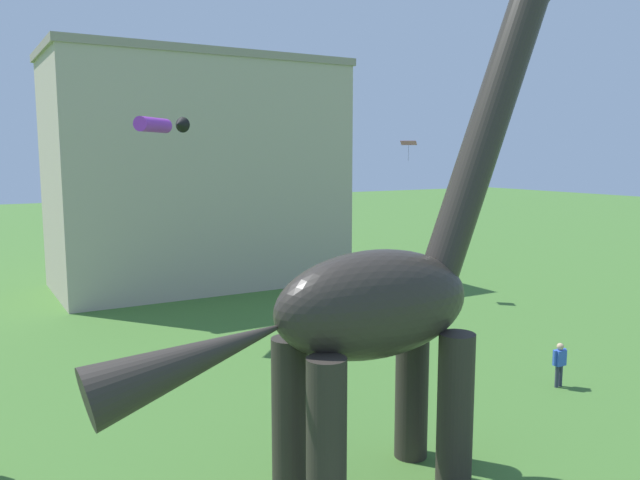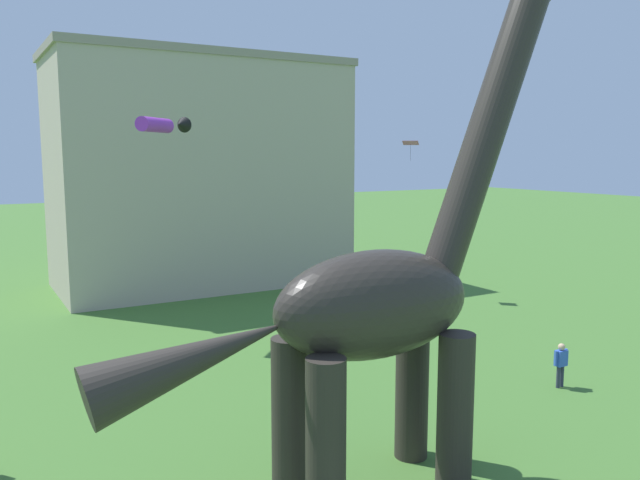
# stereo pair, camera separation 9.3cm
# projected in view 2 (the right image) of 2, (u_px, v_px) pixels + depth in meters

# --- Properties ---
(dinosaur_sculpture) EXTENTS (13.56, 2.87, 14.17)m
(dinosaur_sculpture) POSITION_uv_depth(u_px,v_px,m) (373.00, 304.00, 16.63)
(dinosaur_sculpture) COLOR #2D2823
(dinosaur_sculpture) RESTS_ON ground_plane
(person_vendor_side) EXTENTS (0.66, 0.29, 1.76)m
(person_vendor_side) POSITION_uv_depth(u_px,v_px,m) (561.00, 361.00, 24.66)
(person_vendor_side) COLOR #2D3347
(person_vendor_side) RESTS_ON ground_plane
(kite_mid_left) EXTENTS (1.20, 1.20, 1.27)m
(kite_mid_left) POSITION_uv_depth(u_px,v_px,m) (411.00, 143.00, 39.63)
(kite_mid_left) COLOR pink
(kite_mid_center) EXTENTS (2.63, 2.62, 0.75)m
(kite_mid_center) POSITION_uv_depth(u_px,v_px,m) (161.00, 125.00, 30.66)
(kite_mid_center) COLOR purple
(background_building_block) EXTENTS (19.58, 9.69, 15.56)m
(background_building_block) POSITION_uv_depth(u_px,v_px,m) (201.00, 172.00, 43.99)
(background_building_block) COLOR #B7A893
(background_building_block) RESTS_ON ground_plane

